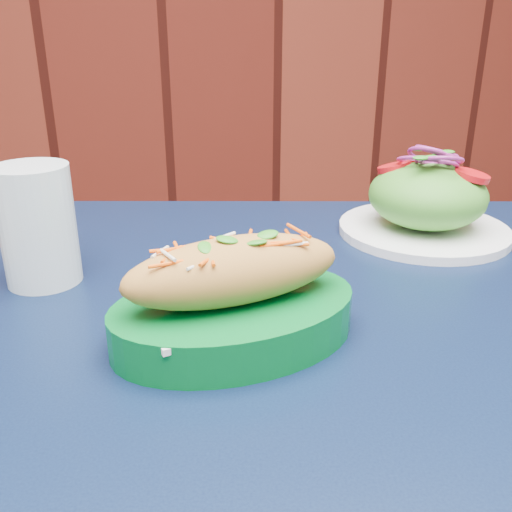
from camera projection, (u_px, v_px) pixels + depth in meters
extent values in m
cube|color=black|center=(313.00, 332.00, 0.57)|extent=(0.94, 0.94, 0.03)
cylinder|color=black|center=(104.00, 422.00, 1.02)|extent=(0.04, 0.04, 0.72)
cylinder|color=black|center=(473.00, 423.00, 1.02)|extent=(0.04, 0.04, 0.72)
cylinder|color=silver|center=(496.00, 459.00, 1.12)|extent=(0.03, 0.03, 0.46)
cube|color=white|center=(234.00, 304.00, 0.51)|extent=(0.19, 0.14, 0.01)
ellipsoid|color=#C68A3F|center=(234.00, 270.00, 0.50)|extent=(0.21, 0.11, 0.06)
cylinder|color=white|center=(423.00, 230.00, 0.79)|extent=(0.23, 0.23, 0.01)
ellipsoid|color=#4C992D|center=(427.00, 195.00, 0.77)|extent=(0.16, 0.16, 0.09)
cylinder|color=red|center=(472.00, 172.00, 0.73)|extent=(0.05, 0.05, 0.01)
cylinder|color=red|center=(395.00, 163.00, 0.78)|extent=(0.05, 0.05, 0.01)
cylinder|color=red|center=(415.00, 160.00, 0.80)|extent=(0.05, 0.05, 0.01)
torus|color=#962079|center=(432.00, 160.00, 0.75)|extent=(0.06, 0.06, 0.01)
torus|color=#962079|center=(432.00, 157.00, 0.75)|extent=(0.06, 0.06, 0.01)
torus|color=#962079|center=(432.00, 154.00, 0.75)|extent=(0.06, 0.06, 0.01)
torus|color=#962079|center=(433.00, 151.00, 0.75)|extent=(0.06, 0.06, 0.01)
torus|color=#962079|center=(433.00, 148.00, 0.74)|extent=(0.06, 0.06, 0.01)
cylinder|color=silver|center=(38.00, 225.00, 0.62)|extent=(0.08, 0.08, 0.13)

